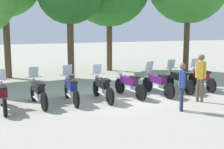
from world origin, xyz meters
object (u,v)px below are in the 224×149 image
object	(u,v)px
motorcycle_5	(157,83)
motorcycle_7	(201,78)
motorcycle_1	(38,92)
motorcycle_2	(71,89)
motorcycle_4	(129,85)
motorcycle_3	(102,87)
person_0	(182,83)
person_1	(201,74)
motorcycle_0	(3,95)
motorcycle_6	(178,80)

from	to	relation	value
motorcycle_5	motorcycle_7	distance (m)	2.48
motorcycle_1	motorcycle_7	bearing A→B (deg)	-93.91
motorcycle_2	motorcycle_4	size ratio (longest dim) A/B	1.01
motorcycle_2	motorcycle_3	size ratio (longest dim) A/B	1.00
motorcycle_2	motorcycle_3	world-z (taller)	same
motorcycle_1	motorcycle_5	world-z (taller)	same
motorcycle_3	motorcycle_7	xyz separation A→B (m)	(4.92, 0.27, 0.00)
motorcycle_4	motorcycle_7	xyz separation A→B (m)	(3.70, 0.14, 0.01)
motorcycle_1	person_0	distance (m)	5.13
person_1	motorcycle_0	bearing A→B (deg)	-49.33
motorcycle_5	motorcycle_4	bearing A→B (deg)	78.40
motorcycle_5	motorcycle_7	world-z (taller)	same
person_0	person_1	bearing A→B (deg)	59.55
motorcycle_0	person_1	distance (m)	7.23
motorcycle_3	motorcycle_5	bearing A→B (deg)	-90.07
motorcycle_3	person_0	size ratio (longest dim) A/B	1.34
motorcycle_1	motorcycle_5	distance (m)	4.92
motorcycle_7	person_0	size ratio (longest dim) A/B	1.33
motorcycle_1	motorcycle_0	bearing A→B (deg)	92.85
motorcycle_6	motorcycle_1	bearing A→B (deg)	91.84
motorcycle_4	motorcycle_7	bearing A→B (deg)	-96.24
motorcycle_1	person_1	world-z (taller)	person_1
motorcycle_0	motorcycle_7	xyz separation A→B (m)	(8.61, 0.36, 0.00)
motorcycle_5	motorcycle_7	bearing A→B (deg)	-88.55
motorcycle_2	motorcycle_7	distance (m)	6.15
motorcycle_3	motorcycle_6	distance (m)	3.70
motorcycle_0	person_1	world-z (taller)	person_1
motorcycle_3	person_0	xyz separation A→B (m)	(1.97, -2.47, 0.44)
motorcycle_6	motorcycle_7	xyz separation A→B (m)	(1.23, 0.01, 0.00)
motorcycle_6	motorcycle_5	bearing A→B (deg)	102.71
motorcycle_1	person_1	size ratio (longest dim) A/B	1.20
motorcycle_0	person_1	xyz separation A→B (m)	(7.03, -1.59, 0.57)
motorcycle_0	motorcycle_7	distance (m)	8.62
motorcycle_4	motorcycle_6	distance (m)	2.47
motorcycle_5	person_0	distance (m)	2.54
motorcycle_1	motorcycle_7	distance (m)	7.38
motorcycle_7	person_1	xyz separation A→B (m)	(-1.57, -1.95, 0.57)
motorcycle_5	motorcycle_6	xyz separation A→B (m)	(1.23, 0.27, 0.00)
motorcycle_2	person_1	xyz separation A→B (m)	(4.57, -1.78, 0.57)
motorcycle_7	person_1	bearing A→B (deg)	147.30
motorcycle_0	motorcycle_3	xyz separation A→B (m)	(3.69, 0.09, 0.00)
motorcycle_6	person_0	bearing A→B (deg)	147.99
motorcycle_1	motorcycle_2	world-z (taller)	same
motorcycle_2	motorcycle_5	bearing A→B (deg)	-89.78
motorcycle_4	person_0	xyz separation A→B (m)	(0.74, -2.60, 0.45)
motorcycle_0	person_0	distance (m)	6.15
motorcycle_2	motorcycle_4	bearing A→B (deg)	-87.38
motorcycle_6	person_1	bearing A→B (deg)	170.21
motorcycle_2	motorcycle_3	xyz separation A→B (m)	(1.23, -0.10, 0.00)
motorcycle_3	motorcycle_2	bearing A→B (deg)	85.45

